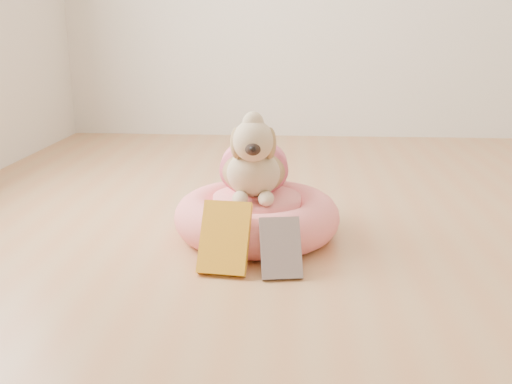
# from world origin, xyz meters

# --- Properties ---
(floor) EXTENTS (4.50, 4.50, 0.00)m
(floor) POSITION_xyz_m (0.00, 0.00, 0.00)
(floor) COLOR tan
(floor) RESTS_ON ground
(pet_bed) EXTENTS (0.61, 0.61, 0.16)m
(pet_bed) POSITION_xyz_m (-0.54, 0.20, 0.07)
(pet_bed) COLOR #FF6381
(pet_bed) RESTS_ON floor
(dog) EXTENTS (0.33, 0.46, 0.32)m
(dog) POSITION_xyz_m (-0.55, 0.23, 0.32)
(dog) COLOR brown
(dog) RESTS_ON pet_bed
(book_yellow) EXTENTS (0.17, 0.17, 0.21)m
(book_yellow) POSITION_xyz_m (-0.62, -0.11, 0.11)
(book_yellow) COLOR #FEF31A
(book_yellow) RESTS_ON floor
(book_white) EXTENTS (0.14, 0.14, 0.17)m
(book_white) POSITION_xyz_m (-0.44, -0.13, 0.09)
(book_white) COLOR silver
(book_white) RESTS_ON floor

